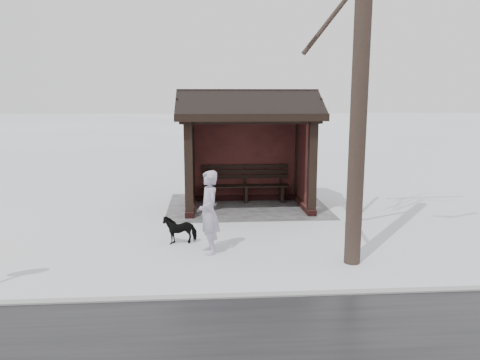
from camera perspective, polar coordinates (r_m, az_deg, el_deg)
name	(u,v)px	position (r m, az deg, el deg)	size (l,w,h in m)	color
ground	(248,208)	(12.39, 0.94, -3.41)	(120.00, 120.00, 0.00)	silver
kerb	(280,295)	(7.21, 4.91, -13.83)	(120.00, 0.15, 0.06)	gray
trampled_patch	(247,206)	(12.59, 0.86, -3.16)	(4.20, 3.20, 0.02)	gray
bus_shelter	(247,125)	(12.22, 0.91, 6.68)	(3.60, 2.40, 3.09)	#351413
pedestrian	(209,212)	(8.78, -3.80, -3.95)	(0.58, 0.38, 1.58)	#A198B2
dog	(180,229)	(9.57, -7.33, -5.95)	(0.30, 0.66, 0.56)	black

